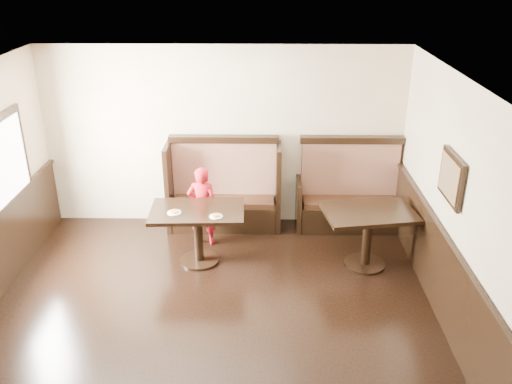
{
  "coord_description": "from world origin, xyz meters",
  "views": [
    {
      "loc": [
        0.61,
        -4.41,
        4.02
      ],
      "look_at": [
        0.51,
        2.35,
        1.0
      ],
      "focal_mm": 38.0,
      "sensor_mm": 36.0,
      "label": 1
    }
  ],
  "objects_px": {
    "table_main": "(198,222)",
    "booth_main": "(224,195)",
    "child": "(203,206)",
    "table_neighbor": "(368,225)",
    "booth_neighbor": "(349,198)"
  },
  "relations": [
    {
      "from": "booth_neighbor",
      "to": "child",
      "type": "height_order",
      "value": "booth_neighbor"
    },
    {
      "from": "table_main",
      "to": "child",
      "type": "relative_size",
      "value": 1.06
    },
    {
      "from": "table_main",
      "to": "child",
      "type": "bearing_deg",
      "value": 86.67
    },
    {
      "from": "booth_main",
      "to": "child",
      "type": "xyz_separation_m",
      "value": [
        -0.28,
        -0.59,
        0.08
      ]
    },
    {
      "from": "booth_neighbor",
      "to": "table_main",
      "type": "relative_size",
      "value": 1.27
    },
    {
      "from": "booth_neighbor",
      "to": "table_neighbor",
      "type": "distance_m",
      "value": 1.19
    },
    {
      "from": "booth_main",
      "to": "table_main",
      "type": "xyz_separation_m",
      "value": [
        -0.29,
        -1.12,
        0.09
      ]
    },
    {
      "from": "booth_neighbor",
      "to": "booth_main",
      "type": "bearing_deg",
      "value": 179.95
    },
    {
      "from": "child",
      "to": "booth_main",
      "type": "bearing_deg",
      "value": -110.56
    },
    {
      "from": "table_main",
      "to": "table_neighbor",
      "type": "distance_m",
      "value": 2.32
    },
    {
      "from": "booth_main",
      "to": "table_neighbor",
      "type": "bearing_deg",
      "value": -30.13
    },
    {
      "from": "booth_neighbor",
      "to": "table_main",
      "type": "distance_m",
      "value": 2.5
    },
    {
      "from": "table_main",
      "to": "booth_main",
      "type": "bearing_deg",
      "value": 73.44
    },
    {
      "from": "booth_main",
      "to": "table_main",
      "type": "distance_m",
      "value": 1.16
    },
    {
      "from": "table_neighbor",
      "to": "child",
      "type": "bearing_deg",
      "value": 156.18
    }
  ]
}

